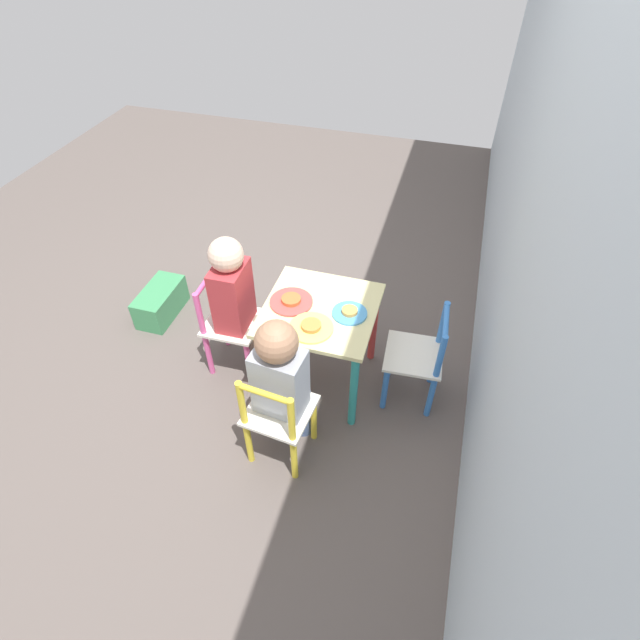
# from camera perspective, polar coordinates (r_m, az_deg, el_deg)

# --- Properties ---
(ground_plane) EXTENTS (6.00, 6.00, 0.00)m
(ground_plane) POSITION_cam_1_polar(r_m,az_deg,el_deg) (2.57, 0.00, -6.63)
(ground_plane) COLOR #5B514C
(house_wall) EXTENTS (6.00, 0.06, 2.60)m
(house_wall) POSITION_cam_1_polar(r_m,az_deg,el_deg) (1.74, 25.97, 16.63)
(house_wall) COLOR #B2C1CC
(house_wall) RESTS_ON ground_plane
(kids_table) EXTENTS (0.50, 0.50, 0.48)m
(kids_table) POSITION_cam_1_polar(r_m,az_deg,el_deg) (2.28, 0.00, -0.28)
(kids_table) COLOR beige
(kids_table) RESTS_ON ground_plane
(chair_pink) EXTENTS (0.27, 0.27, 0.53)m
(chair_pink) POSITION_cam_1_polar(r_m,az_deg,el_deg) (2.50, -10.34, -0.53)
(chair_pink) COLOR silver
(chair_pink) RESTS_ON ground_plane
(chair_yellow) EXTENTS (0.28, 0.28, 0.53)m
(chair_yellow) POSITION_cam_1_polar(r_m,az_deg,el_deg) (2.11, -4.84, -11.03)
(chair_yellow) COLOR silver
(chair_yellow) RESTS_ON ground_plane
(chair_blue) EXTENTS (0.28, 0.28, 0.53)m
(chair_blue) POSITION_cam_1_polar(r_m,az_deg,el_deg) (2.35, 11.16, -4.33)
(chair_blue) COLOR silver
(chair_blue) RESTS_ON ground_plane
(child_front) EXTENTS (0.20, 0.21, 0.77)m
(child_front) POSITION_cam_1_polar(r_m,az_deg,el_deg) (2.35, -9.58, 2.68)
(child_front) COLOR #7A6B5B
(child_front) RESTS_ON ground_plane
(child_right) EXTENTS (0.22, 0.21, 0.75)m
(child_right) POSITION_cam_1_polar(r_m,az_deg,el_deg) (1.99, -4.41, -6.48)
(child_right) COLOR #4C608E
(child_right) RESTS_ON ground_plane
(plate_front) EXTENTS (0.19, 0.19, 0.03)m
(plate_front) POSITION_cam_1_polar(r_m,az_deg,el_deg) (2.25, -3.31, 2.16)
(plate_front) COLOR #E54C47
(plate_front) RESTS_ON kids_table
(plate_right) EXTENTS (0.19, 0.19, 0.03)m
(plate_right) POSITION_cam_1_polar(r_m,az_deg,el_deg) (2.12, -1.02, -0.83)
(plate_right) COLOR #EADB66
(plate_right) RESTS_ON kids_table
(plate_back) EXTENTS (0.16, 0.16, 0.03)m
(plate_back) POSITION_cam_1_polar(r_m,az_deg,el_deg) (2.19, 3.39, 0.85)
(plate_back) COLOR #4C9EE0
(plate_back) RESTS_ON kids_table
(storage_bin) EXTENTS (0.33, 0.17, 0.17)m
(storage_bin) POSITION_cam_1_polar(r_m,az_deg,el_deg) (2.99, -17.75, 1.97)
(storage_bin) COLOR #3D8E56
(storage_bin) RESTS_ON ground_plane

